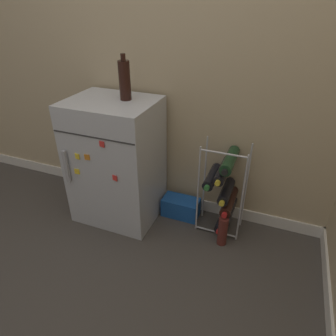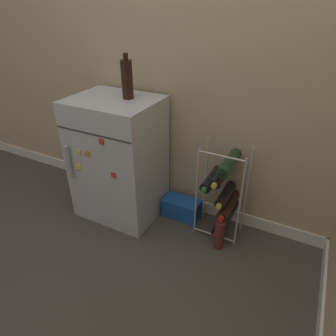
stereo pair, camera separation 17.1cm
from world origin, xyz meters
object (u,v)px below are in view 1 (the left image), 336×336
object	(u,v)px
fridge_top_bottle	(125,80)
loose_bottle_floor	(223,231)
soda_box	(181,207)
wine_rack	(225,191)
mini_fridge	(116,162)

from	to	relation	value
fridge_top_bottle	loose_bottle_floor	bearing A→B (deg)	-8.12
soda_box	fridge_top_bottle	world-z (taller)	fridge_top_bottle
loose_bottle_floor	wine_rack	bearing A→B (deg)	104.30
soda_box	loose_bottle_floor	xyz separation A→B (m)	(0.36, -0.18, 0.04)
wine_rack	fridge_top_bottle	distance (m)	0.97
mini_fridge	soda_box	bearing A→B (deg)	16.56
mini_fridge	fridge_top_bottle	world-z (taller)	fridge_top_bottle
soda_box	loose_bottle_floor	bearing A→B (deg)	-27.12
fridge_top_bottle	soda_box	bearing A→B (deg)	12.67
wine_rack	soda_box	size ratio (longest dim) A/B	2.42
wine_rack	soda_box	xyz separation A→B (m)	(-0.32, 0.03, -0.25)
mini_fridge	loose_bottle_floor	size ratio (longest dim) A/B	3.50
mini_fridge	wine_rack	distance (m)	0.78
mini_fridge	wine_rack	world-z (taller)	mini_fridge
fridge_top_bottle	wine_rack	bearing A→B (deg)	3.96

